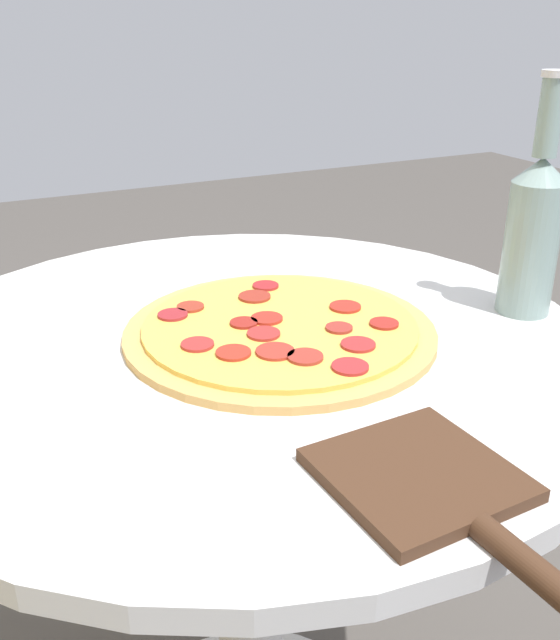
# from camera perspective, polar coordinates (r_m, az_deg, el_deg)

# --- Properties ---
(table) EXTENTS (0.85, 0.85, 0.75)m
(table) POSITION_cam_1_polar(r_m,az_deg,el_deg) (0.96, -2.64, -12.54)
(table) COLOR silver
(table) RESTS_ON ground_plane
(pizza) EXTENTS (0.37, 0.37, 0.02)m
(pizza) POSITION_cam_1_polar(r_m,az_deg,el_deg) (0.85, -0.01, -0.76)
(pizza) COLOR tan
(pizza) RESTS_ON table
(beer_bottle) EXTENTS (0.07, 0.07, 0.30)m
(beer_bottle) POSITION_cam_1_polar(r_m,az_deg,el_deg) (0.95, 19.62, 6.97)
(beer_bottle) COLOR gray
(beer_bottle) RESTS_ON table
(pizza_paddle) EXTENTS (0.28, 0.15, 0.02)m
(pizza_paddle) POSITION_cam_1_polar(r_m,az_deg,el_deg) (0.60, 12.49, -13.23)
(pizza_paddle) COLOR #422819
(pizza_paddle) RESTS_ON table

